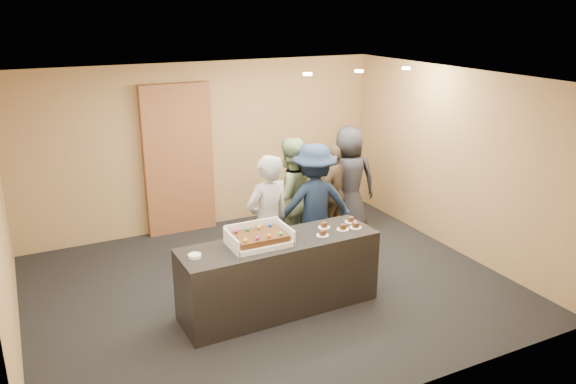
% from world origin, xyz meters
% --- Properties ---
extents(room, '(6.04, 6.00, 2.70)m').
position_xyz_m(room, '(0.00, 0.00, 1.35)').
color(room, black).
rests_on(room, ground).
extents(serving_counter, '(2.41, 0.75, 0.90)m').
position_xyz_m(serving_counter, '(-0.13, -0.57, 0.45)').
color(serving_counter, black).
rests_on(serving_counter, floor).
extents(storage_cabinet, '(1.09, 0.15, 2.40)m').
position_xyz_m(storage_cabinet, '(-0.48, 2.41, 1.20)').
color(storage_cabinet, brown).
rests_on(storage_cabinet, floor).
extents(cake_box, '(0.70, 0.48, 0.21)m').
position_xyz_m(cake_box, '(-0.39, -0.55, 0.95)').
color(cake_box, white).
rests_on(cake_box, serving_counter).
extents(sheet_cake, '(0.60, 0.41, 0.12)m').
position_xyz_m(sheet_cake, '(-0.39, -0.57, 1.00)').
color(sheet_cake, '#36180C').
rests_on(sheet_cake, cake_box).
extents(plate_stack, '(0.14, 0.14, 0.04)m').
position_xyz_m(plate_stack, '(-1.16, -0.58, 0.92)').
color(plate_stack, white).
rests_on(plate_stack, serving_counter).
extents(slice_a, '(0.15, 0.15, 0.07)m').
position_xyz_m(slice_a, '(0.40, -0.67, 0.92)').
color(slice_a, white).
rests_on(slice_a, serving_counter).
extents(slice_b, '(0.15, 0.15, 0.07)m').
position_xyz_m(slice_b, '(0.54, -0.45, 0.92)').
color(slice_b, white).
rests_on(slice_b, serving_counter).
extents(slice_c, '(0.15, 0.15, 0.07)m').
position_xyz_m(slice_c, '(0.72, -0.61, 0.92)').
color(slice_c, white).
rests_on(slice_c, serving_counter).
extents(slice_d, '(0.15, 0.15, 0.07)m').
position_xyz_m(slice_d, '(0.94, -0.44, 0.92)').
color(slice_d, white).
rests_on(slice_d, serving_counter).
extents(slice_e, '(0.15, 0.15, 0.07)m').
position_xyz_m(slice_e, '(0.89, -0.63, 0.92)').
color(slice_e, white).
rests_on(slice_e, serving_counter).
extents(person_server_grey, '(0.72, 0.55, 1.78)m').
position_xyz_m(person_server_grey, '(0.00, 0.05, 0.89)').
color(person_server_grey, '#939397').
rests_on(person_server_grey, floor).
extents(person_sage_man, '(0.90, 0.73, 1.75)m').
position_xyz_m(person_sage_man, '(0.73, 0.87, 0.87)').
color(person_sage_man, gray).
rests_on(person_sage_man, floor).
extents(person_navy_man, '(1.23, 0.85, 1.74)m').
position_xyz_m(person_navy_man, '(0.89, 0.42, 0.87)').
color(person_navy_man, '#142039').
rests_on(person_navy_man, floor).
extents(person_brown_extra, '(0.97, 0.81, 1.55)m').
position_xyz_m(person_brown_extra, '(1.51, 0.96, 0.77)').
color(person_brown_extra, brown).
rests_on(person_brown_extra, floor).
extents(person_dark_suit, '(1.01, 0.84, 1.77)m').
position_xyz_m(person_dark_suit, '(1.88, 1.11, 0.88)').
color(person_dark_suit, '#242429').
rests_on(person_dark_suit, floor).
extents(ceiling_spotlights, '(1.72, 0.12, 0.03)m').
position_xyz_m(ceiling_spotlights, '(1.60, 0.50, 2.67)').
color(ceiling_spotlights, '#FFEAC6').
rests_on(ceiling_spotlights, ceiling).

